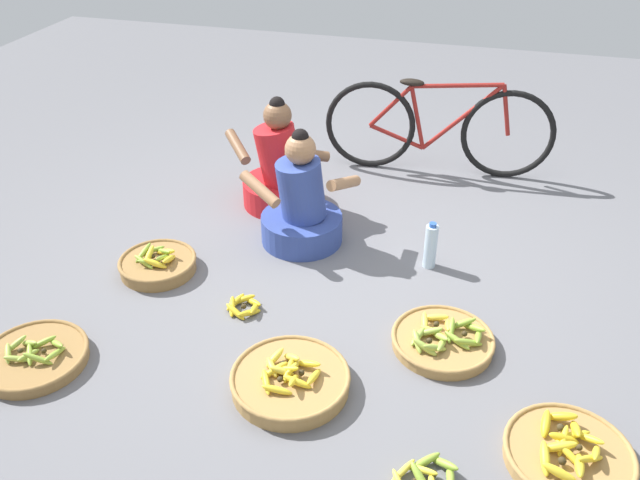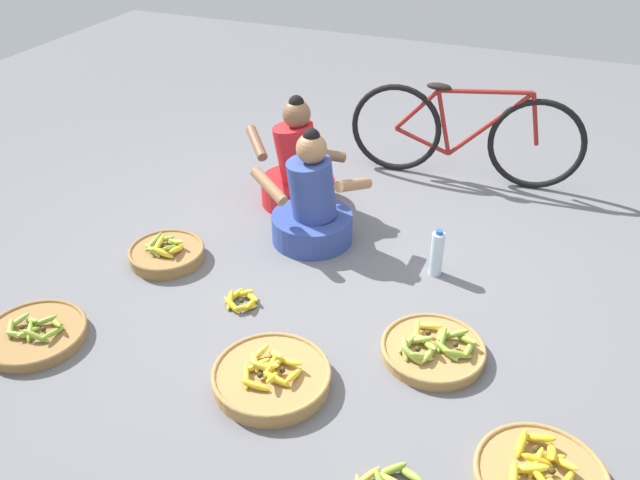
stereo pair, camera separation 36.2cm
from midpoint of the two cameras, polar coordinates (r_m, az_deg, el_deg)
The scene contains 11 objects.
ground_plane at distance 3.97m, azimuth 3.70°, elevation -2.90°, with size 10.00×10.00×0.00m, color slate.
vendor_woman_front at distance 4.15m, azimuth 1.79°, elevation 2.83°, with size 0.70×0.56×0.77m.
vendor_woman_behind at distance 4.59m, azimuth 0.30°, elevation 6.02°, with size 0.76×0.52×0.79m.
bicycle_leaning at distance 5.03m, azimuth 14.40°, elevation 8.80°, with size 1.70×0.19×0.73m.
banana_basket_front_right at distance 3.22m, azimuth -0.94°, elevation -11.84°, with size 0.58×0.58×0.15m.
banana_basket_near_vendor at distance 3.04m, azimuth 22.01°, elevation -18.63°, with size 0.55×0.55×0.14m.
banana_basket_back_right at distance 4.12m, azimuth -10.69°, elevation -1.21°, with size 0.47×0.47×0.16m.
banana_basket_back_center at distance 3.45m, azimuth 12.77°, elevation -9.31°, with size 0.53×0.53×0.14m.
banana_basket_front_center at distance 3.70m, azimuth -20.89°, elevation -7.70°, with size 0.53×0.53×0.13m.
loose_bananas_near_bicycle at distance 3.71m, azimuth -4.07°, elevation -5.32°, with size 0.21×0.21×0.07m.
water_bottle at distance 3.97m, azimuth 12.66°, elevation -1.23°, with size 0.08×0.08×0.30m.
Camera 2 is at (1.15, -3.03, 2.30)m, focal length 37.02 mm.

